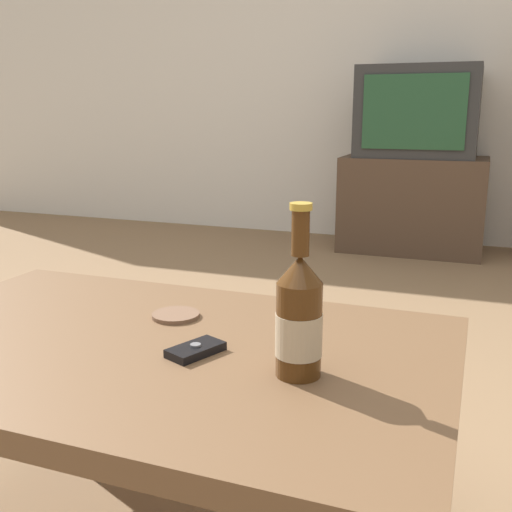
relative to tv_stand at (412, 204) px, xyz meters
name	(u,v)px	position (x,y,z in m)	size (l,w,h in m)	color
back_wall	(404,25)	(-0.14, 0.30, 1.03)	(8.00, 0.05, 2.60)	silver
coffee_table	(151,376)	(-0.14, -2.72, 0.08)	(1.02, 0.64, 0.42)	brown
tv_stand	(412,204)	(0.00, 0.00, 0.00)	(0.80, 0.46, 0.55)	#4C3828
television	(418,112)	(0.00, 0.00, 0.52)	(0.66, 0.44, 0.50)	#2D2D2D
beer_bottle	(299,317)	(0.13, -2.76, 0.23)	(0.07, 0.07, 0.26)	#47280F
cell_phone	(196,350)	(-0.04, -2.74, 0.15)	(0.08, 0.11, 0.02)	black
coaster	(176,315)	(-0.16, -2.60, 0.15)	(0.09, 0.09, 0.01)	brown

